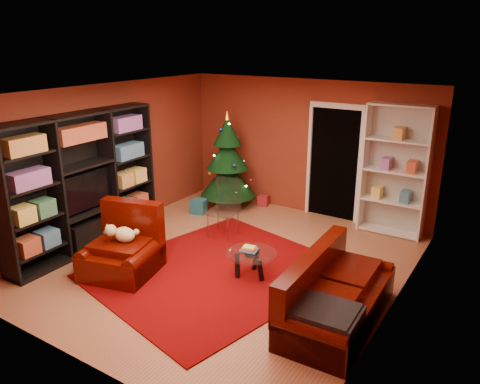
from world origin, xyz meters
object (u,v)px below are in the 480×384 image
Objects in this scene: gift_box_red at (263,200)px; white_bookshelf at (395,171)px; sofa at (339,290)px; acrylic_chair at (223,212)px; media_unit at (83,183)px; armchair at (121,248)px; rug at (216,271)px; dog at (124,235)px; coffee_table at (251,264)px; christmas_tree at (228,161)px; gift_box_teal at (199,206)px.

white_bookshelf is at bearing -0.44° from gift_box_red.
acrylic_chair is at bearing 61.11° from sofa.
media_unit is 2.74× the size of armchair.
dog is at bearing -146.59° from rug.
gift_box_red is at bearing 179.24° from white_bookshelf.
dog is 0.20× the size of sofa.
coffee_table is (0.51, 0.18, 0.19)m from rug.
white_bookshelf is at bearing 65.57° from coffee_table.
christmas_tree reaches higher than dog.
armchair is at bearing -111.27° from acrylic_chair.
acrylic_chair is at bearing 62.24° from dog.
rug is at bearing -67.54° from acrylic_chair.
gift_box_red is (0.85, 1.08, -0.04)m from gift_box_teal.
armchair is at bearing -128.34° from white_bookshelf.
gift_box_red is at bearing 36.82° from christmas_tree.
white_bookshelf is 3.05m from acrylic_chair.
gift_box_teal is 0.26× the size of armchair.
dog is (-0.23, -3.64, 0.51)m from gift_box_red.
armchair is 1.15× the size of acrylic_chair.
coffee_table is 1.54m from acrylic_chair.
white_bookshelf reaches higher than acrylic_chair.
gift_box_red is (0.59, 0.44, -0.86)m from christmas_tree.
white_bookshelf is at bearing 28.76° from acrylic_chair.
dog is 0.54× the size of coffee_table.
acrylic_chair reaches higher than armchair.
armchair is 3.17m from sofa.
gift_box_red is 4.24m from sofa.
coffee_table reaches higher than gift_box_teal.
christmas_tree reaches higher than coffee_table.
christmas_tree is at bearing 120.43° from rug.
media_unit is 5.22m from white_bookshelf.
christmas_tree is at bearing 113.53° from acrylic_chair.
sofa is 2.64× the size of coffee_table.
gift_box_teal is at bearing -112.57° from christmas_tree.
dog reaches higher than coffee_table.
sofa is (1.98, -0.20, 0.41)m from rug.
white_bookshelf is 4.73m from armchair.
armchair is at bearing -145.29° from rug.
gift_box_red is 0.23× the size of acrylic_chair.
sofa is (4.29, 0.19, -0.69)m from media_unit.
gift_box_red is 0.11× the size of sofa.
media_unit is 2.35m from acrylic_chair.
media_unit is 1.35m from dog.
christmas_tree is at bearing 50.20° from sofa.
dog is at bearing -93.60° from gift_box_red.
white_bookshelf is 5.87× the size of dog.
gift_box_red is at bearing 64.44° from media_unit.
coffee_table is at bearing 19.04° from rug.
dog is (0.04, 0.06, 0.20)m from armchair.
white_bookshelf is 3.19m from sofa.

